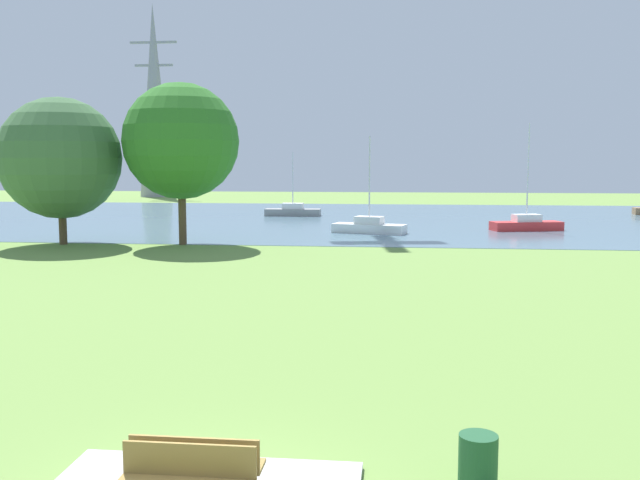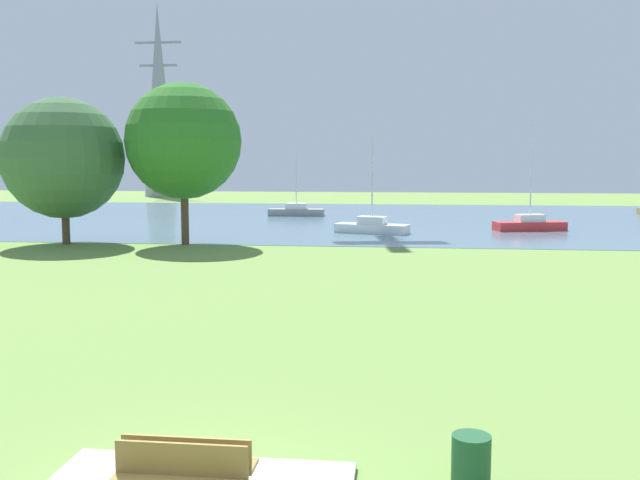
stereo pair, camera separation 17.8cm
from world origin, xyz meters
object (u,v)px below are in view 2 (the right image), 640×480
(sailboat_red, at_px, (530,224))
(sailboat_gray, at_px, (296,211))
(tree_east_far, at_px, (63,158))
(sailboat_white, at_px, (372,227))
(tree_east_near, at_px, (183,141))
(electricity_pylon, at_px, (159,101))
(bench_facing_water, at_px, (190,469))
(litter_bin, at_px, (471,463))

(sailboat_red, xyz_separation_m, sailboat_gray, (-17.89, 11.30, -0.02))
(tree_east_far, bearing_deg, sailboat_white, 25.69)
(tree_east_near, xyz_separation_m, electricity_pylon, (-20.74, 54.64, 7.04))
(sailboat_red, distance_m, sailboat_gray, 21.16)
(sailboat_gray, height_order, electricity_pylon, electricity_pylon)
(sailboat_white, bearing_deg, sailboat_red, 16.36)
(bench_facing_water, bearing_deg, sailboat_white, 88.91)
(bench_facing_water, distance_m, litter_bin, 3.96)
(sailboat_gray, bearing_deg, litter_bin, -78.43)
(sailboat_red, xyz_separation_m, tree_east_near, (-20.89, -10.64, 5.36))
(tree_east_far, height_order, tree_east_near, tree_east_near)
(tree_east_far, bearing_deg, litter_bin, -54.45)
(bench_facing_water, distance_m, tree_east_far, 33.71)
(bench_facing_water, bearing_deg, sailboat_gray, 97.22)
(litter_bin, distance_m, tree_east_far, 35.08)
(sailboat_white, bearing_deg, tree_east_far, -154.31)
(tree_east_far, bearing_deg, tree_east_near, 5.83)
(sailboat_gray, height_order, sailboat_white, sailboat_white)
(sailboat_red, relative_size, sailboat_gray, 1.32)
(bench_facing_water, relative_size, sailboat_red, 0.25)
(sailboat_white, distance_m, electricity_pylon, 57.75)
(litter_bin, height_order, electricity_pylon, electricity_pylon)
(sailboat_gray, relative_size, sailboat_white, 0.87)
(tree_east_near, bearing_deg, sailboat_white, 36.22)
(sailboat_white, bearing_deg, bench_facing_water, -91.09)
(sailboat_red, bearing_deg, bench_facing_water, -105.64)
(bench_facing_water, relative_size, sailboat_gray, 0.33)
(bench_facing_water, xyz_separation_m, tree_east_far, (-16.36, 29.14, 4.41))
(sailboat_red, xyz_separation_m, sailboat_white, (-10.62, -3.12, -0.01))
(tree_east_far, bearing_deg, bench_facing_water, -60.69)
(litter_bin, bearing_deg, tree_east_near, 114.84)
(bench_facing_water, xyz_separation_m, tree_east_near, (-9.55, 29.84, 5.36))
(litter_bin, xyz_separation_m, electricity_pylon, (-34.16, 83.64, 12.47))
(sailboat_red, relative_size, tree_east_far, 0.87)
(sailboat_gray, relative_size, tree_east_near, 0.61)
(sailboat_white, relative_size, tree_east_near, 0.70)
(sailboat_white, xyz_separation_m, tree_east_near, (-10.27, -7.52, 5.38))
(sailboat_white, height_order, electricity_pylon, electricity_pylon)
(litter_bin, distance_m, sailboat_gray, 52.00)
(tree_east_near, bearing_deg, electricity_pylon, 110.79)
(sailboat_gray, bearing_deg, sailboat_red, -32.28)
(sailboat_gray, bearing_deg, sailboat_white, -63.24)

